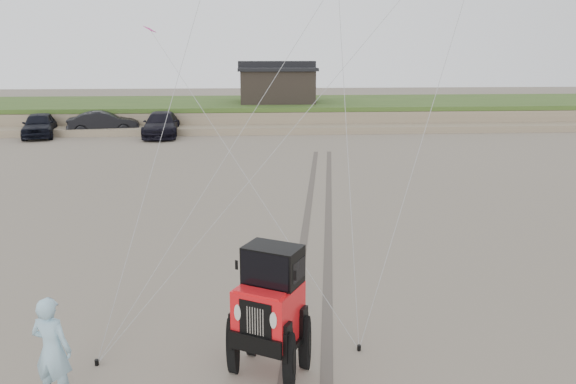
# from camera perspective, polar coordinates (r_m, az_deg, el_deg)

# --- Properties ---
(ground) EXTENTS (160.00, 160.00, 0.00)m
(ground) POSITION_cam_1_polar(r_m,az_deg,el_deg) (12.09, -2.25, -15.69)
(ground) COLOR #6B6054
(ground) RESTS_ON ground
(dune_ridge) EXTENTS (160.00, 14.25, 1.73)m
(dune_ridge) POSITION_cam_1_polar(r_m,az_deg,el_deg) (48.25, -3.55, 8.09)
(dune_ridge) COLOR #7A6B54
(dune_ridge) RESTS_ON ground
(cabin) EXTENTS (6.40, 5.40, 3.35)m
(cabin) POSITION_cam_1_polar(r_m,az_deg,el_deg) (47.60, -1.14, 10.95)
(cabin) COLOR black
(cabin) RESTS_ON dune_ridge
(truck_a) EXTENTS (3.04, 5.34, 1.71)m
(truck_a) POSITION_cam_1_polar(r_m,az_deg,el_deg) (43.46, -23.94, 6.25)
(truck_a) COLOR black
(truck_a) RESTS_ON ground
(truck_b) EXTENTS (5.22, 2.52, 1.65)m
(truck_b) POSITION_cam_1_polar(r_m,az_deg,el_deg) (43.33, -18.21, 6.70)
(truck_b) COLOR black
(truck_b) RESTS_ON ground
(truck_c) EXTENTS (2.69, 5.92, 1.68)m
(truck_c) POSITION_cam_1_polar(r_m,az_deg,el_deg) (41.11, -12.74, 6.71)
(truck_c) COLOR black
(truck_c) RESTS_ON ground
(jeep) EXTENTS (4.62, 5.82, 2.00)m
(jeep) POSITION_cam_1_polar(r_m,az_deg,el_deg) (10.90, -1.95, -13.28)
(jeep) COLOR red
(jeep) RESTS_ON ground
(man) EXTENTS (0.82, 0.65, 1.97)m
(man) POSITION_cam_1_polar(r_m,az_deg,el_deg) (10.90, -22.84, -14.57)
(man) COLOR #83BDCA
(man) RESTS_ON ground
(stake_main) EXTENTS (0.08, 0.08, 0.12)m
(stake_main) POSITION_cam_1_polar(r_m,az_deg,el_deg) (12.14, -18.86, -16.06)
(stake_main) COLOR black
(stake_main) RESTS_ON ground
(stake_aux) EXTENTS (0.08, 0.08, 0.12)m
(stake_aux) POSITION_cam_1_polar(r_m,az_deg,el_deg) (12.11, 7.23, -15.43)
(stake_aux) COLOR black
(stake_aux) RESTS_ON ground
(tire_tracks) EXTENTS (5.22, 29.74, 0.01)m
(tire_tracks) POSITION_cam_1_polar(r_m,az_deg,el_deg) (19.56, 2.95, -3.69)
(tire_tracks) COLOR #4C443D
(tire_tracks) RESTS_ON ground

